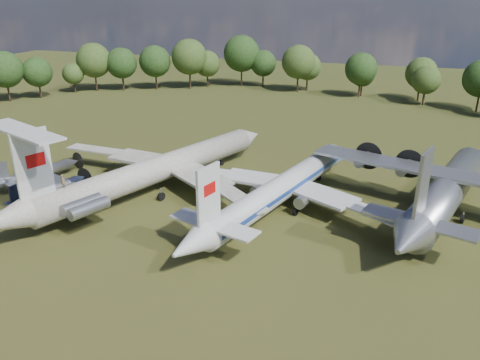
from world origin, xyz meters
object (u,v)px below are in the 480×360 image
(tu104_jet, at_px, (282,192))
(an12_transport, at_px, (446,196))
(small_prop_west, at_px, (49,196))
(person_on_il62, at_px, (63,181))
(small_prop_northwest, at_px, (38,176))
(il62_airliner, at_px, (157,174))

(tu104_jet, relative_size, an12_transport, 1.11)
(small_prop_west, bearing_deg, tu104_jet, 23.51)
(tu104_jet, bearing_deg, person_on_il62, -134.75)
(small_prop_west, distance_m, small_prop_northwest, 9.10)
(small_prop_northwest, relative_size, person_on_il62, 9.63)
(an12_transport, distance_m, small_prop_west, 54.96)
(an12_transport, bearing_deg, person_on_il62, -141.02)
(il62_airliner, relative_size, person_on_il62, 31.24)
(an12_transport, xyz_separation_m, person_on_il62, (-46.21, -18.52, 3.42))
(tu104_jet, relative_size, person_on_il62, 27.12)
(il62_airliner, relative_size, small_prop_west, 3.36)
(il62_airliner, distance_m, small_prop_northwest, 19.74)
(small_prop_northwest, bearing_deg, person_on_il62, -19.32)
(tu104_jet, bearing_deg, il62_airliner, -164.20)
(small_prop_west, bearing_deg, an12_transport, 22.09)
(il62_airliner, xyz_separation_m, person_on_il62, (-5.54, -13.98, 3.56))
(an12_transport, relative_size, person_on_il62, 24.48)
(small_prop_northwest, bearing_deg, il62_airliner, 27.75)
(small_prop_west, height_order, small_prop_northwest, small_prop_northwest)
(il62_airliner, height_order, an12_transport, an12_transport)
(small_prop_northwest, bearing_deg, tu104_jet, 23.23)
(an12_transport, distance_m, small_prop_northwest, 60.62)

